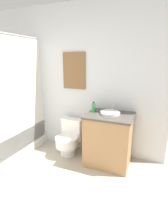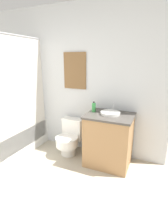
# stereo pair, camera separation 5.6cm
# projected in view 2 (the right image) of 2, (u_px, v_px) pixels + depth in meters

# --- Properties ---
(wall_back) EXTENTS (3.43, 0.07, 2.50)m
(wall_back) POSITION_uv_depth(u_px,v_px,m) (69.00, 81.00, 3.12)
(wall_back) COLOR silver
(wall_back) RESTS_ON ground_plane
(shower_area) EXTENTS (0.69, 1.38, 1.98)m
(shower_area) POSITION_uv_depth(u_px,v_px,m) (9.00, 138.00, 3.10)
(shower_area) COLOR white
(shower_area) RESTS_ON ground_plane
(toilet) EXTENTS (0.39, 0.52, 0.62)m
(toilet) POSITION_uv_depth(u_px,v_px,m) (70.00, 138.00, 3.10)
(toilet) COLOR white
(toilet) RESTS_ON ground_plane
(vanity) EXTENTS (0.71, 0.58, 0.83)m
(vanity) POSITION_uv_depth(u_px,v_px,m) (109.00, 140.00, 2.75)
(vanity) COLOR #AD7F51
(vanity) RESTS_ON ground_plane
(sink) EXTENTS (0.30, 0.33, 0.13)m
(sink) POSITION_uv_depth(u_px,v_px,m) (110.00, 113.00, 2.64)
(sink) COLOR white
(sink) RESTS_ON vanity
(soap_bottle) EXTENTS (0.06, 0.06, 0.17)m
(soap_bottle) POSITION_uv_depth(u_px,v_px,m) (94.00, 107.00, 2.75)
(soap_bottle) COLOR green
(soap_bottle) RESTS_ON vanity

